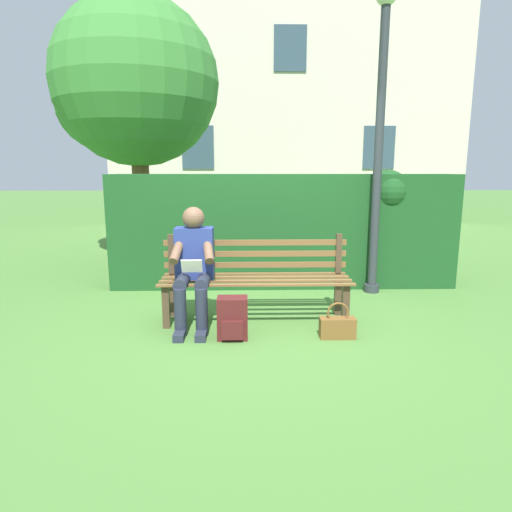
# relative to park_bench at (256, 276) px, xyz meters

# --- Properties ---
(ground) EXTENTS (60.00, 60.00, 0.00)m
(ground) POSITION_rel_park_bench_xyz_m (0.00, 0.08, -0.46)
(ground) COLOR #477533
(park_bench) EXTENTS (1.94, 0.53, 0.88)m
(park_bench) POSITION_rel_park_bench_xyz_m (0.00, 0.00, 0.00)
(park_bench) COLOR #4C3828
(park_bench) RESTS_ON ground
(person_seated) EXTENTS (0.44, 0.73, 1.19)m
(person_seated) POSITION_rel_park_bench_xyz_m (0.62, 0.18, 0.17)
(person_seated) COLOR navy
(person_seated) RESTS_ON ground
(hedge_backdrop) EXTENTS (4.53, 0.68, 1.55)m
(hedge_backdrop) POSITION_rel_park_bench_xyz_m (-0.42, -1.42, 0.32)
(hedge_backdrop) COLOR #19471E
(hedge_backdrop) RESTS_ON ground
(tree) EXTENTS (2.88, 2.74, 4.34)m
(tree) POSITION_rel_park_bench_xyz_m (2.03, -3.40, 2.45)
(tree) COLOR brown
(tree) RESTS_ON ground
(building_facade) EXTENTS (10.32, 3.21, 7.76)m
(building_facade) POSITION_rel_park_bench_xyz_m (-1.14, -10.05, 3.42)
(building_facade) COLOR beige
(building_facade) RESTS_ON ground
(backpack) EXTENTS (0.28, 0.27, 0.39)m
(backpack) POSITION_rel_park_bench_xyz_m (0.23, 0.56, -0.26)
(backpack) COLOR #4C1919
(backpack) RESTS_ON ground
(handbag) EXTENTS (0.33, 0.13, 0.35)m
(handbag) POSITION_rel_park_bench_xyz_m (-0.75, 0.58, -0.35)
(handbag) COLOR brown
(handbag) RESTS_ON ground
(lamp_post) EXTENTS (0.24, 0.24, 3.63)m
(lamp_post) POSITION_rel_park_bench_xyz_m (-1.52, -1.00, 1.60)
(lamp_post) COLOR #2D3338
(lamp_post) RESTS_ON ground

